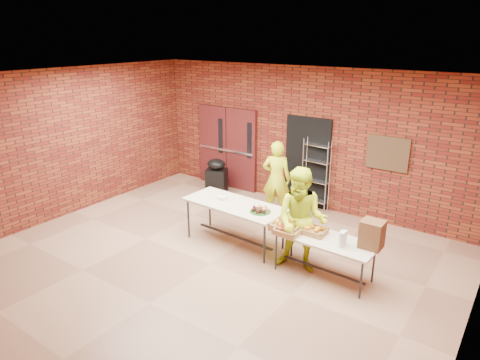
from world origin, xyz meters
name	(u,v)px	position (x,y,z in m)	size (l,w,h in m)	color
room	(208,178)	(0.00, 0.00, 1.60)	(8.08, 7.08, 3.28)	#886249
double_doors	(227,148)	(-2.20, 3.44, 1.05)	(1.78, 0.12, 2.10)	#431313
dark_doorway	(307,162)	(0.10, 3.46, 1.05)	(1.10, 0.06, 2.10)	black
bronze_plaque	(388,153)	(1.90, 3.45, 1.55)	(0.85, 0.04, 0.70)	#432D1B
wire_rack	(316,175)	(0.40, 3.32, 0.83)	(0.61, 0.20, 1.66)	silver
table_left	(235,207)	(-0.11, 0.91, 0.75)	(2.03, 0.93, 0.82)	#B7A98B
table_right	(325,241)	(1.79, 0.80, 0.64)	(1.71, 0.76, 0.69)	#B7A98B
basket_bananas	(286,227)	(1.12, 0.69, 0.76)	(0.48, 0.38, 0.15)	#9D6F3F
basket_oranges	(314,231)	(1.57, 0.84, 0.75)	(0.40, 0.31, 0.13)	#9D6F3F
basket_apples	(287,231)	(1.22, 0.57, 0.75)	(0.41, 0.32, 0.13)	#9D6F3F
muffin_tray	(260,210)	(0.50, 0.85, 0.86)	(0.38, 0.38, 0.10)	#1A5115
napkin_box	(222,198)	(-0.43, 0.94, 0.85)	(0.18, 0.12, 0.06)	silver
coffee_dispenser	(372,234)	(2.51, 0.93, 0.92)	(0.34, 0.30, 0.45)	brown
cup_stack_front	(344,238)	(2.14, 0.73, 0.82)	(0.09, 0.09, 0.26)	silver
cup_stack_mid	(342,240)	(2.13, 0.66, 0.82)	(0.09, 0.09, 0.26)	silver
cup_stack_back	(342,237)	(2.09, 0.78, 0.80)	(0.07, 0.07, 0.22)	silver
covered_grill	(217,176)	(-2.12, 2.88, 0.45)	(0.60, 0.56, 0.89)	black
volunteer_woman	(276,179)	(-0.17, 2.54, 0.85)	(0.62, 0.41, 1.70)	#BFD517
volunteer_man	(301,220)	(1.37, 0.77, 0.91)	(0.88, 0.69, 1.82)	#BFD517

